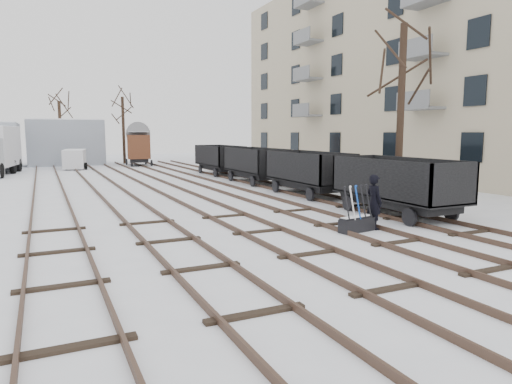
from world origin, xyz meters
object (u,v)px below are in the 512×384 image
freight_wagon_a (397,194)px  box_van_wagon (138,146)px  ground_frame (357,223)px  worker (374,202)px  panel_van (75,159)px

freight_wagon_a → box_van_wagon: 32.06m
ground_frame → worker: size_ratio=0.82×
worker → box_van_wagon: (-1.27, 33.40, 1.00)m
ground_frame → box_van_wagon: box_van_wagon is taller
box_van_wagon → panel_van: bearing=-152.5°
ground_frame → freight_wagon_a: 3.61m
box_van_wagon → panel_van: box_van_wagon is taller
worker → freight_wagon_a: (2.40, 1.57, -0.07)m
worker → panel_van: worker is taller
ground_frame → panel_van: bearing=91.6°
ground_frame → box_van_wagon: (-0.52, 33.50, 1.63)m
box_van_wagon → panel_van: size_ratio=1.12×
worker → freight_wagon_a: bearing=-57.2°
ground_frame → worker: 0.98m
ground_frame → worker: worker is taller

